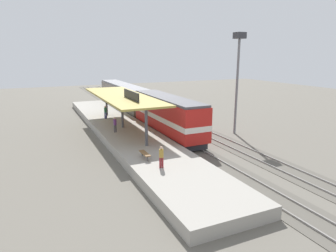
{
  "coord_description": "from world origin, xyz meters",
  "views": [
    {
      "loc": [
        -13.93,
        -33.25,
        9.34
      ],
      "look_at": [
        -1.38,
        -5.81,
        2.0
      ],
      "focal_mm": 31.75,
      "sensor_mm": 36.0,
      "label": 1
    }
  ],
  "objects_px": {
    "person_waiting": "(115,124)",
    "person_walking": "(161,156)",
    "locomotive": "(167,115)",
    "person_boarding": "(105,111)",
    "light_mast": "(238,62)",
    "passenger_carriage_single": "(123,97)",
    "platform_bench": "(145,153)"
  },
  "relations": [
    {
      "from": "person_waiting",
      "to": "person_walking",
      "type": "height_order",
      "value": "same"
    },
    {
      "from": "locomotive",
      "to": "person_walking",
      "type": "bearing_deg",
      "value": -116.55
    },
    {
      "from": "locomotive",
      "to": "person_boarding",
      "type": "relative_size",
      "value": 8.44
    },
    {
      "from": "light_mast",
      "to": "person_boarding",
      "type": "relative_size",
      "value": 6.84
    },
    {
      "from": "passenger_carriage_single",
      "to": "person_waiting",
      "type": "bearing_deg",
      "value": -109.15
    },
    {
      "from": "locomotive",
      "to": "passenger_carriage_single",
      "type": "distance_m",
      "value": 18.0
    },
    {
      "from": "locomotive",
      "to": "person_waiting",
      "type": "bearing_deg",
      "value": 173.78
    },
    {
      "from": "locomotive",
      "to": "person_boarding",
      "type": "distance_m",
      "value": 9.87
    },
    {
      "from": "light_mast",
      "to": "person_walking",
      "type": "height_order",
      "value": "light_mast"
    },
    {
      "from": "passenger_carriage_single",
      "to": "person_walking",
      "type": "height_order",
      "value": "passenger_carriage_single"
    },
    {
      "from": "person_boarding",
      "to": "locomotive",
      "type": "bearing_deg",
      "value": -57.32
    },
    {
      "from": "platform_bench",
      "to": "person_walking",
      "type": "relative_size",
      "value": 0.99
    },
    {
      "from": "person_waiting",
      "to": "person_walking",
      "type": "bearing_deg",
      "value": -87.72
    },
    {
      "from": "person_boarding",
      "to": "light_mast",
      "type": "bearing_deg",
      "value": -39.3
    },
    {
      "from": "passenger_carriage_single",
      "to": "person_waiting",
      "type": "xyz_separation_m",
      "value": [
        -6.02,
        -17.34,
        -0.46
      ]
    },
    {
      "from": "platform_bench",
      "to": "person_waiting",
      "type": "relative_size",
      "value": 0.99
    },
    {
      "from": "person_walking",
      "to": "person_boarding",
      "type": "relative_size",
      "value": 1.0
    },
    {
      "from": "person_boarding",
      "to": "passenger_carriage_single",
      "type": "bearing_deg",
      "value": 61.26
    },
    {
      "from": "person_walking",
      "to": "locomotive",
      "type": "bearing_deg",
      "value": 63.45
    },
    {
      "from": "passenger_carriage_single",
      "to": "person_boarding",
      "type": "bearing_deg",
      "value": -118.74
    },
    {
      "from": "platform_bench",
      "to": "person_boarding",
      "type": "distance_m",
      "value": 17.0
    },
    {
      "from": "platform_bench",
      "to": "light_mast",
      "type": "height_order",
      "value": "light_mast"
    },
    {
      "from": "locomotive",
      "to": "light_mast",
      "type": "height_order",
      "value": "light_mast"
    },
    {
      "from": "person_walking",
      "to": "person_waiting",
      "type": "bearing_deg",
      "value": 92.28
    },
    {
      "from": "passenger_carriage_single",
      "to": "person_walking",
      "type": "distance_m",
      "value": 29.65
    },
    {
      "from": "locomotive",
      "to": "person_walking",
      "type": "relative_size",
      "value": 8.44
    },
    {
      "from": "light_mast",
      "to": "person_walking",
      "type": "bearing_deg",
      "value": -146.99
    },
    {
      "from": "passenger_carriage_single",
      "to": "person_waiting",
      "type": "height_order",
      "value": "passenger_carriage_single"
    },
    {
      "from": "person_walking",
      "to": "person_boarding",
      "type": "bearing_deg",
      "value": 89.31
    },
    {
      "from": "passenger_carriage_single",
      "to": "platform_bench",
      "type": "bearing_deg",
      "value": -102.67
    },
    {
      "from": "person_waiting",
      "to": "person_walking",
      "type": "relative_size",
      "value": 1.0
    },
    {
      "from": "platform_bench",
      "to": "passenger_carriage_single",
      "type": "distance_m",
      "value": 27.37
    }
  ]
}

